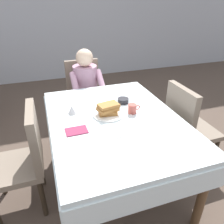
{
  "coord_description": "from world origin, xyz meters",
  "views": [
    {
      "loc": [
        -0.53,
        -1.52,
        1.67
      ],
      "look_at": [
        -0.02,
        0.02,
        0.79
      ],
      "focal_mm": 34.49,
      "sensor_mm": 36.0,
      "label": 1
    }
  ],
  "objects_px": {
    "cup_coffee": "(133,109)",
    "fork_left_of_plate": "(88,119)",
    "bowl_butter": "(123,101)",
    "syrup_pitcher": "(72,110)",
    "chair_right_side": "(186,124)",
    "diner_person": "(86,85)",
    "breakfast_stack": "(108,109)",
    "knife_right_of_plate": "(129,112)",
    "chair_left_side": "(25,155)",
    "chair_diner": "(84,91)",
    "plate_breakfast": "(108,114)",
    "spoon_near_edge": "(119,137)",
    "dining_table_main": "(115,127)"
  },
  "relations": [
    {
      "from": "diner_person",
      "to": "fork_left_of_plate",
      "type": "distance_m",
      "value": 0.99
    },
    {
      "from": "spoon_near_edge",
      "to": "diner_person",
      "type": "bearing_deg",
      "value": 75.15
    },
    {
      "from": "chair_left_side",
      "to": "breakfast_stack",
      "type": "relative_size",
      "value": 4.61
    },
    {
      "from": "chair_left_side",
      "to": "fork_left_of_plate",
      "type": "bearing_deg",
      "value": -84.81
    },
    {
      "from": "dining_table_main",
      "to": "syrup_pitcher",
      "type": "xyz_separation_m",
      "value": [
        -0.34,
        0.19,
        0.13
      ]
    },
    {
      "from": "fork_left_of_plate",
      "to": "breakfast_stack",
      "type": "bearing_deg",
      "value": -83.65
    },
    {
      "from": "dining_table_main",
      "to": "diner_person",
      "type": "xyz_separation_m",
      "value": [
        -0.03,
        1.01,
        0.02
      ]
    },
    {
      "from": "diner_person",
      "to": "bowl_butter",
      "type": "height_order",
      "value": "diner_person"
    },
    {
      "from": "plate_breakfast",
      "to": "spoon_near_edge",
      "type": "xyz_separation_m",
      "value": [
        -0.03,
        -0.36,
        -0.01
      ]
    },
    {
      "from": "dining_table_main",
      "to": "knife_right_of_plate",
      "type": "relative_size",
      "value": 7.62
    },
    {
      "from": "chair_left_side",
      "to": "syrup_pitcher",
      "type": "relative_size",
      "value": 11.62
    },
    {
      "from": "chair_diner",
      "to": "diner_person",
      "type": "height_order",
      "value": "diner_person"
    },
    {
      "from": "diner_person",
      "to": "plate_breakfast",
      "type": "distance_m",
      "value": 0.95
    },
    {
      "from": "chair_diner",
      "to": "dining_table_main",
      "type": "bearing_deg",
      "value": 91.49
    },
    {
      "from": "dining_table_main",
      "to": "plate_breakfast",
      "type": "xyz_separation_m",
      "value": [
        -0.04,
        0.07,
        0.1
      ]
    },
    {
      "from": "bowl_butter",
      "to": "chair_diner",
      "type": "bearing_deg",
      "value": 102.8
    },
    {
      "from": "cup_coffee",
      "to": "fork_left_of_plate",
      "type": "distance_m",
      "value": 0.41
    },
    {
      "from": "chair_right_side",
      "to": "plate_breakfast",
      "type": "xyz_separation_m",
      "value": [
        -0.81,
        0.07,
        0.22
      ]
    },
    {
      "from": "fork_left_of_plate",
      "to": "spoon_near_edge",
      "type": "xyz_separation_m",
      "value": [
        0.16,
        -0.34,
        0.0
      ]
    },
    {
      "from": "chair_right_side",
      "to": "spoon_near_edge",
      "type": "relative_size",
      "value": 6.2
    },
    {
      "from": "chair_left_side",
      "to": "bowl_butter",
      "type": "height_order",
      "value": "chair_left_side"
    },
    {
      "from": "chair_right_side",
      "to": "cup_coffee",
      "type": "relative_size",
      "value": 8.23
    },
    {
      "from": "chair_right_side",
      "to": "bowl_butter",
      "type": "bearing_deg",
      "value": -113.55
    },
    {
      "from": "chair_diner",
      "to": "bowl_butter",
      "type": "height_order",
      "value": "chair_diner"
    },
    {
      "from": "breakfast_stack",
      "to": "syrup_pitcher",
      "type": "distance_m",
      "value": 0.32
    },
    {
      "from": "cup_coffee",
      "to": "knife_right_of_plate",
      "type": "distance_m",
      "value": 0.05
    },
    {
      "from": "chair_right_side",
      "to": "plate_breakfast",
      "type": "distance_m",
      "value": 0.84
    },
    {
      "from": "chair_diner",
      "to": "breakfast_stack",
      "type": "height_order",
      "value": "chair_diner"
    },
    {
      "from": "bowl_butter",
      "to": "fork_left_of_plate",
      "type": "bearing_deg",
      "value": -152.56
    },
    {
      "from": "spoon_near_edge",
      "to": "dining_table_main",
      "type": "bearing_deg",
      "value": 63.56
    },
    {
      "from": "chair_diner",
      "to": "diner_person",
      "type": "distance_m",
      "value": 0.21
    },
    {
      "from": "plate_breakfast",
      "to": "cup_coffee",
      "type": "distance_m",
      "value": 0.22
    },
    {
      "from": "chair_left_side",
      "to": "chair_diner",
      "type": "bearing_deg",
      "value": -32.32
    },
    {
      "from": "syrup_pitcher",
      "to": "diner_person",
      "type": "bearing_deg",
      "value": 69.55
    },
    {
      "from": "breakfast_stack",
      "to": "fork_left_of_plate",
      "type": "relative_size",
      "value": 1.12
    },
    {
      "from": "diner_person",
      "to": "plate_breakfast",
      "type": "relative_size",
      "value": 4.0
    },
    {
      "from": "diner_person",
      "to": "breakfast_stack",
      "type": "height_order",
      "value": "diner_person"
    },
    {
      "from": "bowl_butter",
      "to": "syrup_pitcher",
      "type": "distance_m",
      "value": 0.52
    },
    {
      "from": "knife_right_of_plate",
      "to": "diner_person",
      "type": "bearing_deg",
      "value": 10.5
    },
    {
      "from": "chair_right_side",
      "to": "spoon_near_edge",
      "type": "xyz_separation_m",
      "value": [
        -0.84,
        -0.29,
        0.21
      ]
    },
    {
      "from": "bowl_butter",
      "to": "diner_person",
      "type": "bearing_deg",
      "value": 105.33
    },
    {
      "from": "breakfast_stack",
      "to": "spoon_near_edge",
      "type": "bearing_deg",
      "value": -94.44
    },
    {
      "from": "cup_coffee",
      "to": "spoon_near_edge",
      "type": "height_order",
      "value": "cup_coffee"
    },
    {
      "from": "cup_coffee",
      "to": "bowl_butter",
      "type": "height_order",
      "value": "cup_coffee"
    },
    {
      "from": "dining_table_main",
      "to": "breakfast_stack",
      "type": "xyz_separation_m",
      "value": [
        -0.04,
        0.06,
        0.15
      ]
    },
    {
      "from": "dining_table_main",
      "to": "plate_breakfast",
      "type": "bearing_deg",
      "value": 117.99
    },
    {
      "from": "bowl_butter",
      "to": "fork_left_of_plate",
      "type": "height_order",
      "value": "bowl_butter"
    },
    {
      "from": "chair_left_side",
      "to": "chair_right_side",
      "type": "bearing_deg",
      "value": -90.0
    },
    {
      "from": "chair_right_side",
      "to": "breakfast_stack",
      "type": "xyz_separation_m",
      "value": [
        -0.81,
        0.06,
        0.27
      ]
    },
    {
      "from": "bowl_butter",
      "to": "spoon_near_edge",
      "type": "bearing_deg",
      "value": -114.07
    }
  ]
}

